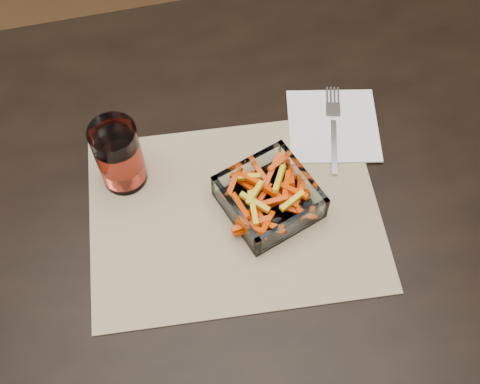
% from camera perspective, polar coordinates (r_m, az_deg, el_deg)
% --- Properties ---
extents(dining_table, '(1.60, 0.90, 0.75)m').
position_cam_1_polar(dining_table, '(1.04, 1.34, -2.21)').
color(dining_table, black).
rests_on(dining_table, ground).
extents(placemat, '(0.48, 0.37, 0.00)m').
position_cam_1_polar(placemat, '(0.94, -0.50, -2.05)').
color(placemat, '#9E8968').
rests_on(placemat, dining_table).
extents(glass_bowl, '(0.17, 0.17, 0.05)m').
position_cam_1_polar(glass_bowl, '(0.93, 2.77, -0.62)').
color(glass_bowl, white).
rests_on(glass_bowl, placemat).
extents(tumbler, '(0.07, 0.07, 0.13)m').
position_cam_1_polar(tumbler, '(0.94, -11.37, 3.28)').
color(tumbler, white).
rests_on(tumbler, placemat).
extents(napkin, '(0.18, 0.18, 0.00)m').
position_cam_1_polar(napkin, '(1.04, 8.81, 6.25)').
color(napkin, white).
rests_on(napkin, placemat).
extents(fork, '(0.07, 0.18, 0.00)m').
position_cam_1_polar(fork, '(1.03, 8.85, 6.26)').
color(fork, silver).
rests_on(fork, napkin).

